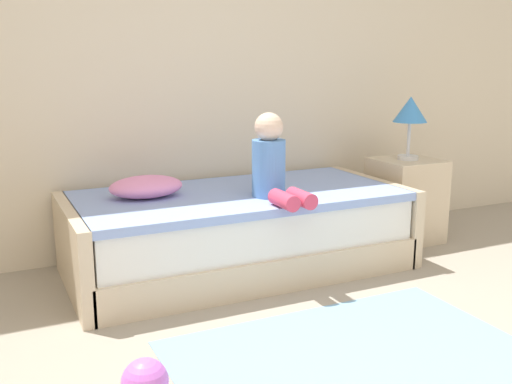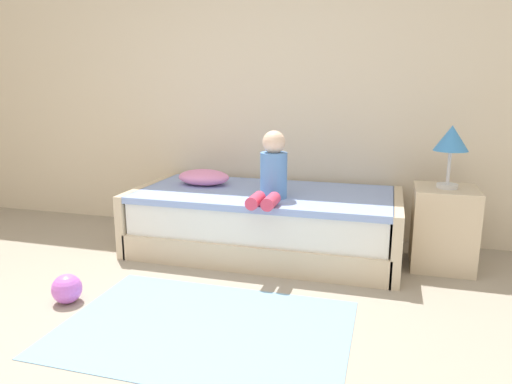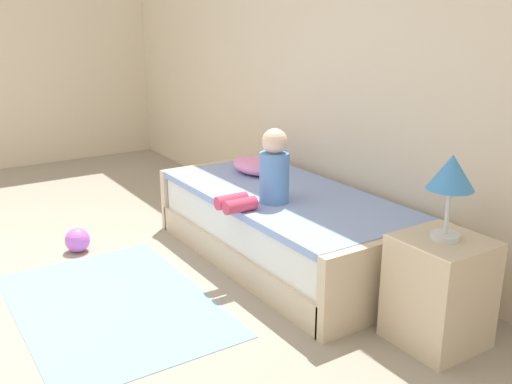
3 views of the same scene
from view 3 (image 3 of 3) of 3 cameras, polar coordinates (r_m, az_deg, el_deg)
wall_rear at (r=4.48m, az=7.53°, el=13.71°), size 7.20×0.10×2.90m
bed at (r=4.17m, az=2.89°, el=-3.43°), size 2.11×1.00×0.50m
nightstand at (r=3.27m, az=17.63°, el=-9.31°), size 0.44×0.44×0.60m
table_lamp at (r=3.05m, az=18.71°, el=1.46°), size 0.24×0.24×0.45m
child_figure at (r=3.81m, az=1.22°, el=1.83°), size 0.20×0.51×0.50m
pillow at (r=4.56m, az=-0.10°, el=2.65°), size 0.44×0.30×0.13m
toy_ball at (r=4.54m, az=-17.22°, el=-4.56°), size 0.18×0.18×0.18m
area_rug at (r=3.73m, az=-13.94°, el=-10.68°), size 1.60×1.10×0.01m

